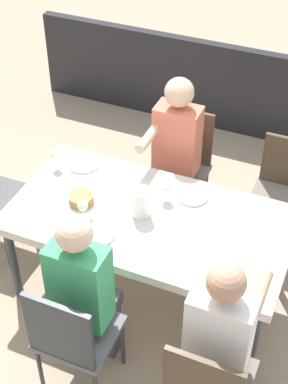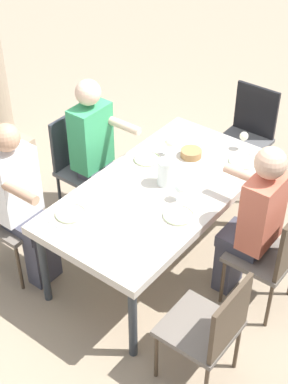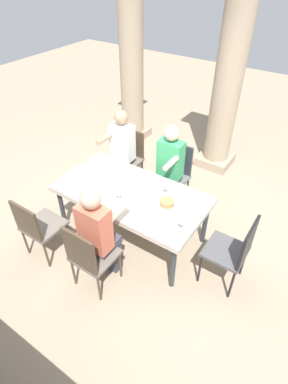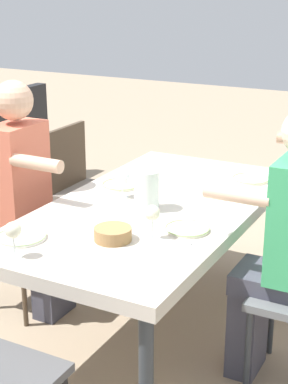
{
  "view_description": "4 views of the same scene",
  "coord_description": "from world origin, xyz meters",
  "px_view_note": "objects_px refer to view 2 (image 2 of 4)",
  "views": [
    {
      "loc": [
        -1.08,
        2.63,
        3.34
      ],
      "look_at": [
        0.08,
        -0.1,
        0.85
      ],
      "focal_mm": 54.3,
      "sensor_mm": 36.0,
      "label": 1
    },
    {
      "loc": [
        -2.74,
        -1.95,
        3.28
      ],
      "look_at": [
        -0.14,
        0.04,
        0.76
      ],
      "focal_mm": 52.78,
      "sensor_mm": 36.0,
      "label": 2
    },
    {
      "loc": [
        1.77,
        -2.35,
        3.12
      ],
      "look_at": [
        0.14,
        0.07,
        0.75
      ],
      "focal_mm": 28.73,
      "sensor_mm": 36.0,
      "label": 3
    },
    {
      "loc": [
        2.68,
        1.37,
        1.84
      ],
      "look_at": [
        -0.01,
        -0.06,
        0.8
      ],
      "focal_mm": 57.82,
      "sensor_mm": 36.0,
      "label": 4
    }
  ],
  "objects_px": {
    "plate_3": "(243,161)",
    "diner_woman_green": "(253,220)",
    "chair_west_north": "(8,209)",
    "plate_2": "(147,159)",
    "chair_west_south": "(211,327)",
    "chair_mid_south": "(274,252)",
    "dining_table": "(160,194)",
    "plate_0": "(70,214)",
    "wine_glass_1": "(180,188)",
    "wine_glass_2": "(169,143)",
    "water_pitcher": "(165,173)",
    "diner_guest_third": "(22,201)",
    "diner_man_white": "(98,151)",
    "chair_mid_north": "(81,161)",
    "plate_1": "(178,216)",
    "chair_head_east": "(248,132)",
    "bread_basket": "(191,153)",
    "wine_glass_3": "(244,137)"
  },
  "relations": [
    {
      "from": "plate_3",
      "to": "diner_woman_green",
      "type": "bearing_deg",
      "value": -144.37
    },
    {
      "from": "chair_west_north",
      "to": "plate_2",
      "type": "bearing_deg",
      "value": -33.08
    },
    {
      "from": "chair_west_south",
      "to": "chair_mid_south",
      "type": "bearing_deg",
      "value": -0.36
    },
    {
      "from": "dining_table",
      "to": "chair_mid_south",
      "type": "relative_size",
      "value": 1.99
    },
    {
      "from": "dining_table",
      "to": "plate_3",
      "type": "height_order",
      "value": "plate_3"
    },
    {
      "from": "chair_west_north",
      "to": "plate_3",
      "type": "height_order",
      "value": "chair_west_north"
    },
    {
      "from": "plate_0",
      "to": "wine_glass_1",
      "type": "xyz_separation_m",
      "value": [
        0.61,
        -0.51,
        0.1
      ]
    },
    {
      "from": "plate_0",
      "to": "wine_glass_2",
      "type": "height_order",
      "value": "wine_glass_2"
    },
    {
      "from": "chair_west_north",
      "to": "chair_west_south",
      "type": "height_order",
      "value": "chair_west_north"
    },
    {
      "from": "water_pitcher",
      "to": "dining_table",
      "type": "bearing_deg",
      "value": -176.46
    },
    {
      "from": "diner_guest_third",
      "to": "chair_west_north",
      "type": "bearing_deg",
      "value": 89.14
    },
    {
      "from": "diner_man_white",
      "to": "plate_2",
      "type": "distance_m",
      "value": 0.44
    },
    {
      "from": "dining_table",
      "to": "chair_mid_north",
      "type": "distance_m",
      "value": 0.93
    },
    {
      "from": "chair_west_north",
      "to": "diner_man_white",
      "type": "relative_size",
      "value": 0.69
    },
    {
      "from": "wine_glass_1",
      "to": "plate_2",
      "type": "bearing_deg",
      "value": 62.28
    },
    {
      "from": "diner_man_white",
      "to": "plate_1",
      "type": "relative_size",
      "value": 6.12
    },
    {
      "from": "plate_1",
      "to": "water_pitcher",
      "type": "xyz_separation_m",
      "value": [
        0.26,
        0.3,
        0.08
      ]
    },
    {
      "from": "chair_mid_south",
      "to": "chair_head_east",
      "type": "bearing_deg",
      "value": 36.12
    },
    {
      "from": "plate_0",
      "to": "bread_basket",
      "type": "relative_size",
      "value": 1.27
    },
    {
      "from": "chair_mid_north",
      "to": "chair_head_east",
      "type": "relative_size",
      "value": 0.98
    },
    {
      "from": "dining_table",
      "to": "plate_1",
      "type": "relative_size",
      "value": 8.6
    },
    {
      "from": "chair_head_east",
      "to": "wine_glass_3",
      "type": "distance_m",
      "value": 0.65
    },
    {
      "from": "chair_west_south",
      "to": "chair_mid_north",
      "type": "relative_size",
      "value": 0.95
    },
    {
      "from": "diner_woman_green",
      "to": "diner_man_white",
      "type": "distance_m",
      "value": 1.44
    },
    {
      "from": "chair_west_north",
      "to": "bread_basket",
      "type": "height_order",
      "value": "chair_west_north"
    },
    {
      "from": "chair_head_east",
      "to": "plate_0",
      "type": "relative_size",
      "value": 4.5
    },
    {
      "from": "chair_west_south",
      "to": "wine_glass_3",
      "type": "bearing_deg",
      "value": 23.95
    },
    {
      "from": "dining_table",
      "to": "plate_0",
      "type": "relative_size",
      "value": 8.74
    },
    {
      "from": "chair_mid_south",
      "to": "plate_2",
      "type": "distance_m",
      "value": 1.24
    },
    {
      "from": "diner_woman_green",
      "to": "wine_glass_3",
      "type": "xyz_separation_m",
      "value": [
        0.73,
        0.5,
        0.13
      ]
    },
    {
      "from": "chair_west_south",
      "to": "plate_0",
      "type": "bearing_deg",
      "value": 86.3
    },
    {
      "from": "plate_0",
      "to": "chair_west_north",
      "type": "bearing_deg",
      "value": 97.53
    },
    {
      "from": "plate_3",
      "to": "chair_mid_north",
      "type": "bearing_deg",
      "value": 114.31
    },
    {
      "from": "plate_3",
      "to": "chair_west_north",
      "type": "bearing_deg",
      "value": 138.18
    },
    {
      "from": "plate_1",
      "to": "water_pitcher",
      "type": "relative_size",
      "value": 1.07
    },
    {
      "from": "chair_west_north",
      "to": "wine_glass_2",
      "type": "xyz_separation_m",
      "value": [
        1.11,
        -0.72,
        0.32
      ]
    },
    {
      "from": "chair_mid_north",
      "to": "diner_man_white",
      "type": "height_order",
      "value": "diner_man_white"
    },
    {
      "from": "chair_mid_north",
      "to": "water_pitcher",
      "type": "height_order",
      "value": "chair_mid_north"
    },
    {
      "from": "diner_guest_third",
      "to": "diner_woman_green",
      "type": "bearing_deg",
      "value": -60.21
    },
    {
      "from": "plate_0",
      "to": "bread_basket",
      "type": "distance_m",
      "value": 1.16
    },
    {
      "from": "diner_man_white",
      "to": "water_pitcher",
      "type": "xyz_separation_m",
      "value": [
        -0.04,
        -0.71,
        0.11
      ]
    },
    {
      "from": "chair_west_south",
      "to": "plate_1",
      "type": "distance_m",
      "value": 0.84
    },
    {
      "from": "plate_1",
      "to": "chair_mid_north",
      "type": "bearing_deg",
      "value": 76.17
    },
    {
      "from": "bread_basket",
      "to": "chair_west_north",
      "type": "bearing_deg",
      "value": 144.31
    },
    {
      "from": "chair_west_south",
      "to": "plate_2",
      "type": "height_order",
      "value": "chair_west_south"
    },
    {
      "from": "diner_man_white",
      "to": "plate_0",
      "type": "distance_m",
      "value": 0.85
    },
    {
      "from": "chair_mid_south",
      "to": "diner_guest_third",
      "type": "height_order",
      "value": "diner_guest_third"
    },
    {
      "from": "plate_1",
      "to": "wine_glass_2",
      "type": "height_order",
      "value": "wine_glass_2"
    },
    {
      "from": "diner_guest_third",
      "to": "chair_head_east",
      "type": "bearing_deg",
      "value": -19.15
    },
    {
      "from": "chair_west_south",
      "to": "diner_woman_green",
      "type": "distance_m",
      "value": 0.87
    }
  ]
}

